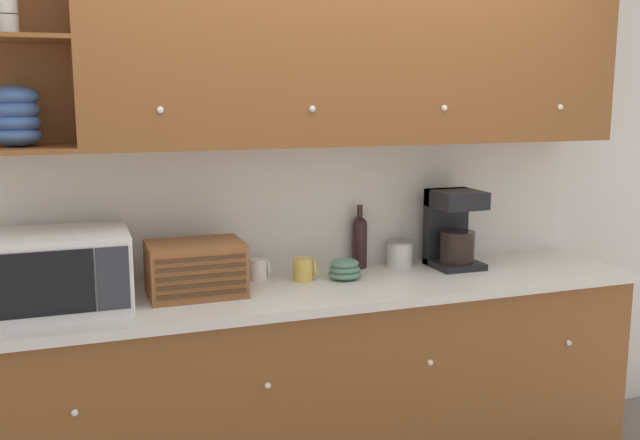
{
  "coord_description": "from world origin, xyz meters",
  "views": [
    {
      "loc": [
        -1.05,
        -3.11,
        1.77
      ],
      "look_at": [
        0.0,
        -0.2,
        1.23
      ],
      "focal_mm": 40.0,
      "sensor_mm": 36.0,
      "label": 1
    }
  ],
  "objects_px": {
    "bread_box": "(196,269)",
    "mug_blue_second": "(259,269)",
    "coffee_maker": "(453,228)",
    "bowl_stack_on_counter": "(344,269)",
    "microwave": "(58,270)",
    "storage_canister": "(400,254)",
    "wine_bottle": "(360,240)",
    "mug": "(304,269)"
  },
  "relations": [
    {
      "from": "bread_box",
      "to": "mug_blue_second",
      "type": "relative_size",
      "value": 4.06
    },
    {
      "from": "bread_box",
      "to": "coffee_maker",
      "type": "bearing_deg",
      "value": 3.84
    },
    {
      "from": "bowl_stack_on_counter",
      "to": "microwave",
      "type": "bearing_deg",
      "value": -178.67
    },
    {
      "from": "storage_canister",
      "to": "bread_box",
      "type": "bearing_deg",
      "value": -170.6
    },
    {
      "from": "bread_box",
      "to": "mug_blue_second",
      "type": "height_order",
      "value": "bread_box"
    },
    {
      "from": "bowl_stack_on_counter",
      "to": "wine_bottle",
      "type": "xyz_separation_m",
      "value": [
        0.15,
        0.18,
        0.09
      ]
    },
    {
      "from": "microwave",
      "to": "coffee_maker",
      "type": "distance_m",
      "value": 1.78
    },
    {
      "from": "microwave",
      "to": "wine_bottle",
      "type": "height_order",
      "value": "wine_bottle"
    },
    {
      "from": "bread_box",
      "to": "bowl_stack_on_counter",
      "type": "distance_m",
      "value": 0.67
    },
    {
      "from": "wine_bottle",
      "to": "bowl_stack_on_counter",
      "type": "bearing_deg",
      "value": -129.96
    },
    {
      "from": "bowl_stack_on_counter",
      "to": "wine_bottle",
      "type": "distance_m",
      "value": 0.25
    },
    {
      "from": "bread_box",
      "to": "coffee_maker",
      "type": "height_order",
      "value": "coffee_maker"
    },
    {
      "from": "microwave",
      "to": "bowl_stack_on_counter",
      "type": "height_order",
      "value": "microwave"
    },
    {
      "from": "microwave",
      "to": "mug_blue_second",
      "type": "relative_size",
      "value": 5.61
    },
    {
      "from": "microwave",
      "to": "wine_bottle",
      "type": "xyz_separation_m",
      "value": [
        1.35,
        0.2,
        -0.01
      ]
    },
    {
      "from": "bread_box",
      "to": "wine_bottle",
      "type": "bearing_deg",
      "value": 14.1
    },
    {
      "from": "bread_box",
      "to": "bowl_stack_on_counter",
      "type": "xyz_separation_m",
      "value": [
        0.67,
        0.03,
        -0.07
      ]
    },
    {
      "from": "coffee_maker",
      "to": "bowl_stack_on_counter",
      "type": "bearing_deg",
      "value": -174.7
    },
    {
      "from": "bowl_stack_on_counter",
      "to": "wine_bottle",
      "type": "bearing_deg",
      "value": 50.04
    },
    {
      "from": "wine_bottle",
      "to": "coffee_maker",
      "type": "relative_size",
      "value": 0.82
    },
    {
      "from": "wine_bottle",
      "to": "coffee_maker",
      "type": "distance_m",
      "value": 0.45
    },
    {
      "from": "wine_bottle",
      "to": "storage_canister",
      "type": "height_order",
      "value": "wine_bottle"
    },
    {
      "from": "mug_blue_second",
      "to": "wine_bottle",
      "type": "height_order",
      "value": "wine_bottle"
    },
    {
      "from": "bowl_stack_on_counter",
      "to": "storage_canister",
      "type": "bearing_deg",
      "value": 21.92
    },
    {
      "from": "bowl_stack_on_counter",
      "to": "mug",
      "type": "bearing_deg",
      "value": 168.56
    },
    {
      "from": "mug_blue_second",
      "to": "coffee_maker",
      "type": "xyz_separation_m",
      "value": [
        0.94,
        -0.07,
        0.14
      ]
    },
    {
      "from": "mug",
      "to": "storage_canister",
      "type": "height_order",
      "value": "storage_canister"
    },
    {
      "from": "coffee_maker",
      "to": "mug",
      "type": "bearing_deg",
      "value": -178.68
    },
    {
      "from": "bread_box",
      "to": "storage_canister",
      "type": "relative_size",
      "value": 2.93
    },
    {
      "from": "storage_canister",
      "to": "coffee_maker",
      "type": "height_order",
      "value": "coffee_maker"
    },
    {
      "from": "mug",
      "to": "mug_blue_second",
      "type": "bearing_deg",
      "value": 155.65
    },
    {
      "from": "storage_canister",
      "to": "coffee_maker",
      "type": "distance_m",
      "value": 0.28
    },
    {
      "from": "mug_blue_second",
      "to": "bread_box",
      "type": "bearing_deg",
      "value": -153.88
    },
    {
      "from": "bread_box",
      "to": "wine_bottle",
      "type": "height_order",
      "value": "wine_bottle"
    },
    {
      "from": "mug_blue_second",
      "to": "coffee_maker",
      "type": "relative_size",
      "value": 0.26
    },
    {
      "from": "microwave",
      "to": "bowl_stack_on_counter",
      "type": "bearing_deg",
      "value": 1.33
    },
    {
      "from": "bowl_stack_on_counter",
      "to": "wine_bottle",
      "type": "height_order",
      "value": "wine_bottle"
    },
    {
      "from": "wine_bottle",
      "to": "mug_blue_second",
      "type": "bearing_deg",
      "value": -173.83
    },
    {
      "from": "bread_box",
      "to": "bowl_stack_on_counter",
      "type": "height_order",
      "value": "bread_box"
    },
    {
      "from": "bread_box",
      "to": "wine_bottle",
      "type": "relative_size",
      "value": 1.28
    },
    {
      "from": "microwave",
      "to": "bread_box",
      "type": "relative_size",
      "value": 1.38
    },
    {
      "from": "bowl_stack_on_counter",
      "to": "mug_blue_second",
      "type": "bearing_deg",
      "value": 161.78
    }
  ]
}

